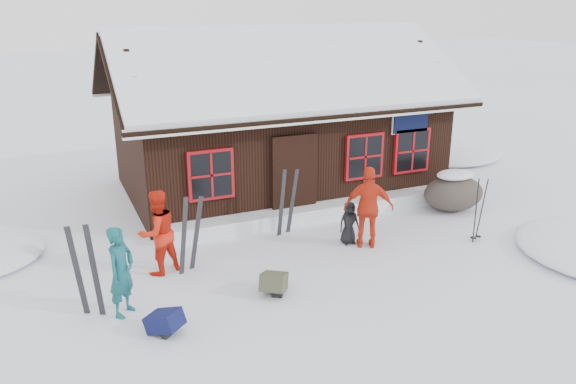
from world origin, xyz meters
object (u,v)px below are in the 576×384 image
backpack_olive (274,286)px  backpack_blue (165,325)px  skier_orange_left (158,232)px  boulder (454,192)px  skier_orange_right (369,208)px  skier_crouched (349,223)px  ski_poles (479,211)px  skier_teal (121,271)px  ski_pair_left (190,235)px

backpack_olive → backpack_blue: bearing=-132.1°
skier_orange_left → boulder: (7.42, 0.54, -0.36)m
skier_orange_left → backpack_blue: size_ratio=3.20×
skier_orange_right → backpack_olive: (-2.59, -1.10, -0.73)m
skier_crouched → backpack_olive: 2.74m
skier_orange_right → skier_crouched: (-0.27, 0.32, -0.41)m
boulder → ski_poles: ski_poles is taller
ski_poles → backpack_olive: 4.98m
skier_teal → skier_orange_right: bearing=-40.0°
ski_pair_left → backpack_blue: bearing=-122.7°
skier_teal → skier_orange_right: skier_orange_right is taller
ski_pair_left → backpack_blue: size_ratio=2.98×
boulder → backpack_olive: 6.15m
skier_orange_right → backpack_olive: size_ratio=3.14×
skier_orange_left → boulder: skier_orange_left is taller
ski_poles → backpack_blue: 7.06m
skier_orange_right → backpack_olive: 2.90m
skier_crouched → backpack_blue: 4.78m
skier_crouched → backpack_olive: skier_crouched is taller
skier_orange_right → skier_crouched: bearing=-21.9°
skier_teal → backpack_olive: (2.53, -0.36, -0.62)m
skier_orange_left → ski_poles: 6.73m
boulder → ski_pair_left: size_ratio=1.02×
ski_pair_left → ski_poles: ski_pair_left is taller
boulder → skier_crouched: bearing=-167.3°
skier_teal → backpack_blue: bearing=-108.5°
skier_crouched → backpack_blue: skier_crouched is taller
skier_crouched → backpack_olive: (-2.32, -1.42, -0.32)m
skier_teal → backpack_olive: bearing=-56.3°
skier_orange_right → backpack_blue: size_ratio=3.41×
skier_orange_left → backpack_blue: skier_orange_left is taller
boulder → backpack_olive: boulder is taller
ski_poles → backpack_olive: (-4.93, -0.42, -0.53)m
skier_crouched → backpack_blue: (-4.37, -1.91, -0.33)m
boulder → backpack_blue: boulder is taller
skier_orange_right → backpack_olive: skier_orange_right is taller
boulder → skier_orange_left: bearing=-175.8°
skier_orange_left → backpack_olive: bearing=113.7°
skier_crouched → ski_pair_left: 3.44m
skier_orange_left → boulder: size_ratio=1.05×
ski_poles → backpack_blue: (-6.98, -0.91, -0.55)m
skier_teal → skier_crouched: bearing=-35.9°
skier_orange_right → ski_pair_left: 3.72m
skier_crouched → boulder: bearing=17.1°
skier_teal → skier_orange_right: (5.12, 0.73, 0.11)m
skier_crouched → boulder: (3.42, 0.77, -0.00)m
skier_teal → skier_orange_left: size_ratio=0.93×
skier_orange_right → ski_pair_left: (-3.69, 0.41, -0.16)m
skier_teal → backpack_olive: skier_teal is taller
ski_poles → skier_orange_left: bearing=169.5°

